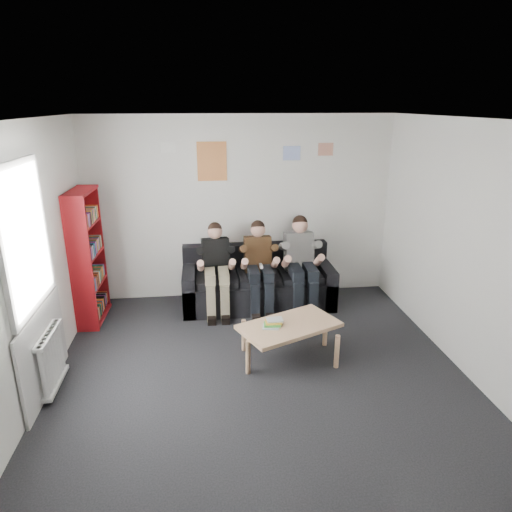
{
  "coord_description": "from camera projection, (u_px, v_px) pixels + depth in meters",
  "views": [
    {
      "loc": [
        -0.56,
        -4.1,
        2.85
      ],
      "look_at": [
        0.09,
        1.3,
        1.01
      ],
      "focal_mm": 32.0,
      "sensor_mm": 36.0,
      "label": 1
    }
  ],
  "objects": [
    {
      "name": "room_shell",
      "position": [
        263.0,
        266.0,
        4.4
      ],
      "size": [
        5.0,
        5.0,
        5.0
      ],
      "color": "black",
      "rests_on": "ground"
    },
    {
      "name": "sofa",
      "position": [
        258.0,
        284.0,
        6.72
      ],
      "size": [
        2.17,
        0.89,
        0.84
      ],
      "color": "black",
      "rests_on": "ground"
    },
    {
      "name": "bookshelf",
      "position": [
        89.0,
        257.0,
        6.05
      ],
      "size": [
        0.27,
        0.81,
        1.8
      ],
      "rotation": [
        0.0,
        0.0,
        -0.04
      ],
      "color": "maroon",
      "rests_on": "ground"
    },
    {
      "name": "coffee_table",
      "position": [
        289.0,
        328.0,
        5.22
      ],
      "size": [
        1.11,
        0.61,
        0.44
      ],
      "rotation": [
        0.0,
        0.0,
        0.42
      ],
      "color": "tan",
      "rests_on": "ground"
    },
    {
      "name": "game_cases",
      "position": [
        273.0,
        323.0,
        5.16
      ],
      "size": [
        0.24,
        0.22,
        0.06
      ],
      "rotation": [
        0.0,
        0.0,
        -0.18
      ],
      "color": "beige",
      "rests_on": "coffee_table"
    },
    {
      "name": "person_left",
      "position": [
        216.0,
        269.0,
        6.36
      ],
      "size": [
        0.38,
        0.81,
        1.27
      ],
      "rotation": [
        0.0,
        0.0,
        0.12
      ],
      "color": "black",
      "rests_on": "sofa"
    },
    {
      "name": "person_middle",
      "position": [
        259.0,
        267.0,
        6.43
      ],
      "size": [
        0.38,
        0.82,
        1.27
      ],
      "rotation": [
        0.0,
        0.0,
        0.01
      ],
      "color": "#52321B",
      "rests_on": "sofa"
    },
    {
      "name": "person_right",
      "position": [
        301.0,
        264.0,
        6.49
      ],
      "size": [
        0.41,
        0.87,
        1.33
      ],
      "rotation": [
        0.0,
        0.0,
        0.05
      ],
      "color": "silver",
      "rests_on": "sofa"
    },
    {
      "name": "radiator",
      "position": [
        52.0,
        359.0,
        4.67
      ],
      "size": [
        0.1,
        0.64,
        0.6
      ],
      "color": "white",
      "rests_on": "ground"
    },
    {
      "name": "window",
      "position": [
        34.0,
        299.0,
        4.44
      ],
      "size": [
        0.05,
        1.3,
        2.36
      ],
      "color": "white",
      "rests_on": "room_shell"
    },
    {
      "name": "poster_large",
      "position": [
        212.0,
        161.0,
        6.47
      ],
      "size": [
        0.42,
        0.01,
        0.55
      ],
      "primitive_type": "cube",
      "color": "gold",
      "rests_on": "room_shell"
    },
    {
      "name": "poster_blue",
      "position": [
        292.0,
        153.0,
        6.57
      ],
      "size": [
        0.25,
        0.01,
        0.2
      ],
      "primitive_type": "cube",
      "color": "#446EE9",
      "rests_on": "room_shell"
    },
    {
      "name": "poster_pink",
      "position": [
        326.0,
        149.0,
        6.61
      ],
      "size": [
        0.22,
        0.01,
        0.18
      ],
      "primitive_type": "cube",
      "color": "#B93A94",
      "rests_on": "room_shell"
    },
    {
      "name": "poster_sign",
      "position": [
        168.0,
        147.0,
        6.34
      ],
      "size": [
        0.2,
        0.01,
        0.14
      ],
      "primitive_type": "cube",
      "color": "white",
      "rests_on": "room_shell"
    }
  ]
}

